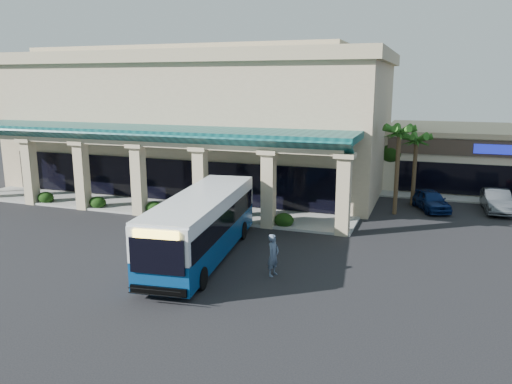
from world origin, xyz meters
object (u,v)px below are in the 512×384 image
at_px(transit_bus, 202,227).
at_px(car_white, 497,201).
at_px(pedestrian, 273,255).
at_px(car_silver, 431,200).

distance_m(transit_bus, car_white, 21.17).
height_order(pedestrian, car_white, pedestrian).
height_order(car_silver, car_white, car_white).
xyz_separation_m(transit_bus, car_white, (14.89, 15.02, -0.86)).
xyz_separation_m(car_silver, car_white, (4.24, 1.07, 0.04)).
bearing_deg(car_white, pedestrian, -126.81).
distance_m(pedestrian, car_white, 19.41).
bearing_deg(car_silver, car_white, -7.85).
bearing_deg(transit_bus, car_white, 38.29).
bearing_deg(pedestrian, transit_bus, 88.52).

